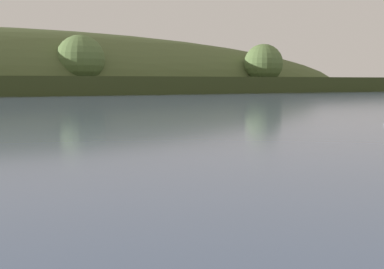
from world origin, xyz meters
The scene contains 0 objects.
Camera 1 is at (-15.99, 11.81, 4.34)m, focal length 54.60 mm.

